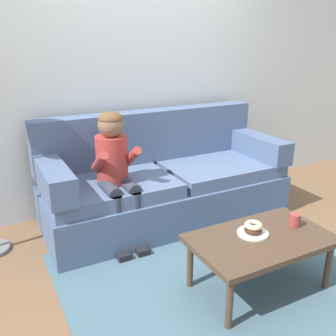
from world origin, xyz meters
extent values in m
plane|color=brown|center=(0.00, 0.00, 0.00)|extent=(10.00, 10.00, 0.00)
cube|color=silver|center=(0.00, 1.40, 1.40)|extent=(8.00, 0.10, 2.80)
cube|color=#476675|center=(0.00, -0.25, 0.01)|extent=(2.35, 1.84, 0.01)
cube|color=slate|center=(0.00, 0.80, 0.19)|extent=(2.24, 0.90, 0.38)
cube|color=slate|center=(-0.55, 0.75, 0.44)|extent=(1.07, 0.74, 0.12)
cube|color=slate|center=(0.56, 0.75, 0.44)|extent=(1.07, 0.74, 0.12)
cube|color=slate|center=(0.00, 1.15, 0.75)|extent=(2.24, 0.20, 0.49)
cube|color=slate|center=(-1.01, 0.80, 0.61)|extent=(0.20, 0.90, 0.22)
cube|color=slate|center=(1.02, 0.80, 0.61)|extent=(0.20, 0.90, 0.22)
cube|color=#4C3828|center=(0.08, -0.43, 0.38)|extent=(0.94, 0.57, 0.04)
cylinder|color=#4C3828|center=(-0.33, -0.66, 0.18)|extent=(0.04, 0.04, 0.36)
cylinder|color=#4C3828|center=(0.49, -0.66, 0.18)|extent=(0.04, 0.04, 0.36)
cylinder|color=#4C3828|center=(-0.33, -0.20, 0.18)|extent=(0.04, 0.04, 0.36)
cylinder|color=#4C3828|center=(0.49, -0.20, 0.18)|extent=(0.04, 0.04, 0.36)
cylinder|color=#AD3833|center=(-0.54, 0.72, 0.70)|extent=(0.26, 0.26, 0.40)
sphere|color=#846047|center=(-0.54, 0.70, 1.00)|extent=(0.21, 0.21, 0.21)
ellipsoid|color=brown|center=(-0.54, 0.70, 1.04)|extent=(0.20, 0.20, 0.12)
cylinder|color=#333847|center=(-0.62, 0.57, 0.51)|extent=(0.11, 0.30, 0.11)
cylinder|color=#333847|center=(-0.62, 0.42, 0.28)|extent=(0.09, 0.09, 0.44)
cube|color=black|center=(-0.62, 0.37, 0.03)|extent=(0.10, 0.20, 0.06)
cylinder|color=#AD3833|center=(-0.68, 0.62, 0.74)|extent=(0.07, 0.29, 0.23)
cylinder|color=#333847|center=(-0.46, 0.57, 0.51)|extent=(0.11, 0.30, 0.11)
cylinder|color=#333847|center=(-0.46, 0.42, 0.28)|extent=(0.09, 0.09, 0.44)
cube|color=black|center=(-0.46, 0.37, 0.03)|extent=(0.10, 0.20, 0.06)
cylinder|color=#AD3833|center=(-0.40, 0.62, 0.74)|extent=(0.07, 0.29, 0.23)
cylinder|color=white|center=(0.06, -0.37, 0.41)|extent=(0.21, 0.21, 0.01)
torus|color=#422619|center=(0.06, -0.37, 0.43)|extent=(0.16, 0.16, 0.04)
torus|color=beige|center=(0.06, -0.37, 0.47)|extent=(0.14, 0.14, 0.04)
cylinder|color=#993D38|center=(0.39, -0.41, 0.44)|extent=(0.08, 0.08, 0.09)
cube|color=gold|center=(0.49, 0.13, 0.03)|extent=(0.16, 0.09, 0.05)
cylinder|color=gold|center=(0.40, 0.13, 0.03)|extent=(0.06, 0.06, 0.05)
cylinder|color=gold|center=(0.57, 0.13, 0.03)|extent=(0.06, 0.06, 0.05)
camera|label=1|loc=(-1.48, -2.08, 1.64)|focal=39.93mm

